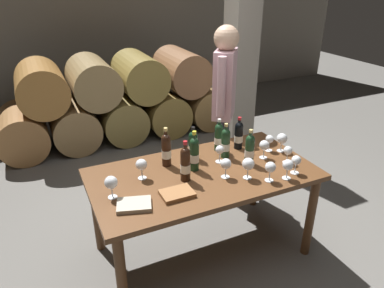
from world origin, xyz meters
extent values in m
plane|color=#66635E|center=(0.00, 0.00, 0.00)|extent=(14.00, 14.00, 0.00)
cube|color=gray|center=(0.00, 4.20, 1.40)|extent=(10.00, 0.24, 2.80)
cylinder|color=olive|center=(-1.26, 2.60, 0.30)|extent=(0.60, 0.90, 0.60)
cylinder|color=olive|center=(-0.63, 2.60, 0.30)|extent=(0.60, 0.90, 0.60)
cylinder|color=olive|center=(0.00, 2.60, 0.30)|extent=(0.60, 0.90, 0.60)
cylinder|color=olive|center=(0.63, 2.60, 0.30)|extent=(0.60, 0.90, 0.60)
cylinder|color=olive|center=(1.26, 2.60, 0.30)|extent=(0.60, 0.90, 0.60)
cylinder|color=olive|center=(-0.95, 2.60, 0.85)|extent=(0.60, 0.90, 0.60)
cylinder|color=olive|center=(-0.32, 2.60, 0.85)|extent=(0.60, 0.90, 0.60)
cylinder|color=olive|center=(0.31, 2.60, 0.85)|extent=(0.60, 0.90, 0.60)
cylinder|color=brown|center=(0.95, 2.60, 0.85)|extent=(0.60, 0.90, 0.60)
cube|color=gray|center=(1.30, 1.60, 1.30)|extent=(0.32, 0.32, 2.60)
cube|color=brown|center=(0.00, 0.00, 0.74)|extent=(1.70, 0.90, 0.04)
cylinder|color=brown|center=(-0.77, -0.39, 0.36)|extent=(0.07, 0.07, 0.72)
cylinder|color=brown|center=(0.77, -0.39, 0.36)|extent=(0.07, 0.07, 0.72)
cylinder|color=brown|center=(-0.77, 0.39, 0.36)|extent=(0.07, 0.07, 0.72)
cylinder|color=brown|center=(0.77, 0.39, 0.36)|extent=(0.07, 0.07, 0.72)
cylinder|color=#19381E|center=(0.39, -0.03, 0.86)|extent=(0.07, 0.07, 0.20)
sphere|color=#19381E|center=(0.39, -0.03, 0.97)|extent=(0.07, 0.07, 0.07)
cylinder|color=#19381E|center=(0.39, -0.03, 1.00)|extent=(0.03, 0.03, 0.06)
cylinder|color=tan|center=(0.39, -0.03, 1.04)|extent=(0.03, 0.03, 0.02)
cylinder|color=silver|center=(0.39, -0.03, 0.85)|extent=(0.07, 0.07, 0.06)
cylinder|color=black|center=(0.46, 0.25, 0.86)|extent=(0.07, 0.07, 0.20)
sphere|color=black|center=(0.46, 0.25, 0.96)|extent=(0.07, 0.07, 0.07)
cylinder|color=black|center=(0.46, 0.25, 0.99)|extent=(0.03, 0.03, 0.06)
cylinder|color=#B21E23|center=(0.46, 0.25, 1.03)|extent=(0.03, 0.03, 0.02)
cylinder|color=silver|center=(0.46, 0.25, 0.85)|extent=(0.07, 0.07, 0.06)
cylinder|color=#19381E|center=(-0.04, 0.07, 0.87)|extent=(0.07, 0.07, 0.22)
sphere|color=#19381E|center=(-0.04, 0.07, 0.99)|extent=(0.07, 0.07, 0.07)
cylinder|color=#19381E|center=(-0.04, 0.07, 1.02)|extent=(0.03, 0.03, 0.07)
cylinder|color=gold|center=(-0.04, 0.07, 1.07)|extent=(0.03, 0.03, 0.03)
cylinder|color=silver|center=(-0.04, 0.07, 0.86)|extent=(0.07, 0.07, 0.07)
cylinder|color=black|center=(-0.17, -0.05, 0.87)|extent=(0.07, 0.07, 0.22)
sphere|color=black|center=(-0.17, -0.05, 0.98)|extent=(0.07, 0.07, 0.07)
cylinder|color=black|center=(-0.17, -0.05, 1.01)|extent=(0.03, 0.03, 0.07)
cylinder|color=#B21E23|center=(-0.17, -0.05, 1.06)|extent=(0.03, 0.03, 0.02)
cylinder|color=silver|center=(-0.17, -0.05, 0.86)|extent=(0.07, 0.07, 0.07)
cylinder|color=black|center=(0.03, 0.24, 0.86)|extent=(0.07, 0.07, 0.19)
sphere|color=black|center=(0.03, 0.24, 0.96)|extent=(0.07, 0.07, 0.07)
cylinder|color=black|center=(0.03, 0.24, 0.98)|extent=(0.03, 0.03, 0.06)
cylinder|color=black|center=(0.03, 0.24, 1.02)|extent=(0.03, 0.03, 0.02)
cylinder|color=silver|center=(0.03, 0.24, 0.85)|extent=(0.07, 0.07, 0.06)
cylinder|color=#19381E|center=(0.29, 0.28, 0.86)|extent=(0.07, 0.07, 0.20)
sphere|color=#19381E|center=(0.29, 0.28, 0.96)|extent=(0.07, 0.07, 0.07)
cylinder|color=#19381E|center=(0.29, 0.28, 0.99)|extent=(0.03, 0.03, 0.06)
cylinder|color=silver|center=(0.29, 0.28, 1.03)|extent=(0.03, 0.03, 0.02)
cylinder|color=silver|center=(0.29, 0.28, 0.85)|extent=(0.07, 0.07, 0.06)
cylinder|color=black|center=(-0.21, 0.22, 0.87)|extent=(0.07, 0.07, 0.22)
sphere|color=black|center=(-0.21, 0.22, 0.99)|extent=(0.07, 0.07, 0.07)
cylinder|color=black|center=(-0.21, 0.22, 1.02)|extent=(0.03, 0.03, 0.07)
cylinder|color=tan|center=(-0.21, 0.22, 1.06)|extent=(0.03, 0.03, 0.03)
cylinder|color=silver|center=(-0.21, 0.22, 0.86)|extent=(0.07, 0.07, 0.07)
cylinder|color=#19381E|center=(0.28, 0.15, 0.86)|extent=(0.07, 0.07, 0.21)
sphere|color=#19381E|center=(0.28, 0.15, 0.97)|extent=(0.07, 0.07, 0.07)
cylinder|color=#19381E|center=(0.28, 0.15, 1.00)|extent=(0.03, 0.03, 0.06)
cylinder|color=tan|center=(0.28, 0.15, 1.04)|extent=(0.03, 0.03, 0.02)
cylinder|color=silver|center=(0.28, 0.15, 0.85)|extent=(0.07, 0.07, 0.06)
cylinder|color=white|center=(0.55, 0.00, 0.76)|extent=(0.06, 0.06, 0.00)
cylinder|color=white|center=(0.55, 0.00, 0.80)|extent=(0.01, 0.01, 0.07)
sphere|color=white|center=(0.55, 0.00, 0.87)|extent=(0.08, 0.08, 0.08)
cylinder|color=white|center=(0.26, -0.21, 0.76)|extent=(0.06, 0.06, 0.00)
cylinder|color=white|center=(0.26, -0.21, 0.80)|extent=(0.01, 0.01, 0.07)
sphere|color=white|center=(0.26, -0.21, 0.88)|extent=(0.09, 0.09, 0.09)
cylinder|color=white|center=(-0.70, -0.05, 0.76)|extent=(0.06, 0.06, 0.00)
cylinder|color=white|center=(-0.70, -0.05, 0.80)|extent=(0.01, 0.01, 0.07)
sphere|color=white|center=(-0.70, -0.05, 0.88)|extent=(0.09, 0.09, 0.09)
cylinder|color=white|center=(0.62, -0.30, 0.76)|extent=(0.06, 0.06, 0.00)
cylinder|color=white|center=(0.62, -0.30, 0.80)|extent=(0.01, 0.01, 0.07)
sphere|color=white|center=(0.62, -0.30, 0.87)|extent=(0.07, 0.07, 0.07)
cylinder|color=white|center=(0.11, -0.14, 0.76)|extent=(0.06, 0.06, 0.00)
cylinder|color=white|center=(0.11, -0.14, 0.80)|extent=(0.01, 0.01, 0.07)
sphere|color=white|center=(0.11, -0.14, 0.87)|extent=(0.08, 0.08, 0.08)
cylinder|color=white|center=(0.67, 0.09, 0.76)|extent=(0.06, 0.06, 0.00)
cylinder|color=white|center=(0.67, 0.09, 0.80)|extent=(0.01, 0.01, 0.07)
sphere|color=white|center=(0.67, 0.09, 0.87)|extent=(0.07, 0.07, 0.07)
cylinder|color=white|center=(0.38, -0.31, 0.76)|extent=(0.06, 0.06, 0.00)
cylinder|color=white|center=(0.38, -0.31, 0.80)|extent=(0.01, 0.01, 0.07)
sphere|color=white|center=(0.38, -0.31, 0.87)|extent=(0.08, 0.08, 0.08)
cylinder|color=white|center=(0.51, -0.34, 0.76)|extent=(0.06, 0.06, 0.00)
cylinder|color=white|center=(0.51, -0.34, 0.80)|extent=(0.01, 0.01, 0.07)
sphere|color=white|center=(0.51, -0.34, 0.87)|extent=(0.08, 0.08, 0.08)
cylinder|color=white|center=(0.75, 0.04, 0.76)|extent=(0.06, 0.06, 0.00)
cylinder|color=white|center=(0.75, 0.04, 0.80)|extent=(0.01, 0.01, 0.07)
sphere|color=white|center=(0.75, 0.04, 0.88)|extent=(0.09, 0.09, 0.09)
cylinder|color=white|center=(-0.45, 0.11, 0.76)|extent=(0.06, 0.06, 0.00)
cylinder|color=white|center=(-0.45, 0.11, 0.80)|extent=(0.01, 0.01, 0.07)
sphere|color=white|center=(-0.45, 0.11, 0.88)|extent=(0.08, 0.08, 0.08)
cylinder|color=white|center=(0.19, 0.09, 0.76)|extent=(0.06, 0.06, 0.00)
cylinder|color=white|center=(0.19, 0.09, 0.80)|extent=(0.01, 0.01, 0.07)
sphere|color=white|center=(0.19, 0.09, 0.87)|extent=(0.07, 0.07, 0.07)
cylinder|color=white|center=(0.67, -0.15, 0.76)|extent=(0.06, 0.06, 0.00)
cylinder|color=white|center=(0.67, -0.15, 0.80)|extent=(0.01, 0.01, 0.07)
sphere|color=white|center=(0.67, -0.15, 0.87)|extent=(0.07, 0.07, 0.07)
cube|color=#936038|center=(-0.30, -0.21, 0.77)|extent=(0.22, 0.16, 0.03)
cube|color=#B2A893|center=(-0.60, -0.21, 0.77)|extent=(0.26, 0.22, 0.03)
cylinder|color=#383842|center=(0.63, 0.79, 0.43)|extent=(0.11, 0.11, 0.85)
cylinder|color=#383842|center=(0.56, 0.71, 0.43)|extent=(0.11, 0.11, 0.85)
cube|color=#CC9EA8|center=(0.60, 0.75, 1.17)|extent=(0.34, 0.36, 0.64)
cylinder|color=#CC9EA8|center=(0.73, 0.91, 1.21)|extent=(0.08, 0.08, 0.54)
cylinder|color=#CC9EA8|center=(0.47, 0.59, 1.21)|extent=(0.08, 0.08, 0.54)
sphere|color=tan|center=(0.60, 0.75, 1.60)|extent=(0.23, 0.23, 0.23)
camera|label=1|loc=(-1.08, -2.11, 2.13)|focal=33.74mm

